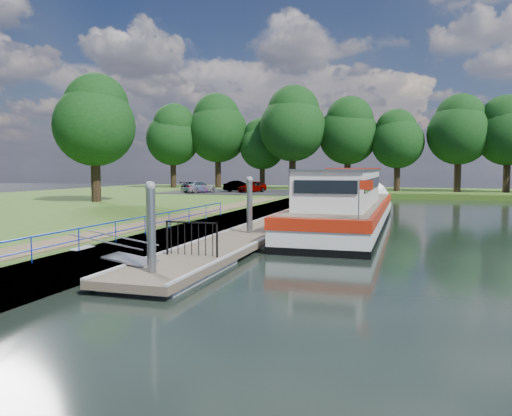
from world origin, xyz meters
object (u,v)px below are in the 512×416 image
(barge, at_px, (349,207))
(car_b, at_px, (239,186))
(pontoon, at_px, (275,226))
(car_c, at_px, (199,187))
(car_a, at_px, (252,187))

(barge, bearing_deg, car_b, 122.78)
(pontoon, height_order, car_c, car_c)
(pontoon, distance_m, car_a, 25.33)
(car_a, height_order, car_c, car_a)
(car_b, distance_m, car_c, 4.52)
(car_a, height_order, car_b, car_a)
(car_a, relative_size, car_c, 0.87)
(pontoon, distance_m, car_b, 26.81)
(pontoon, relative_size, car_b, 8.48)
(barge, height_order, car_c, barge)
(car_b, bearing_deg, car_a, -140.63)
(barge, height_order, car_a, barge)
(pontoon, height_order, car_b, car_b)
(barge, relative_size, car_a, 6.05)
(car_c, bearing_deg, pontoon, 146.14)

